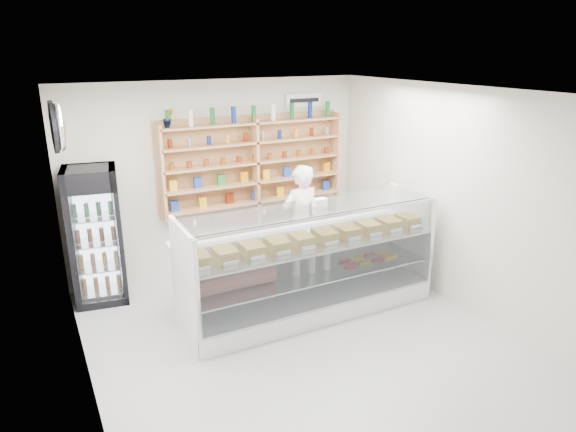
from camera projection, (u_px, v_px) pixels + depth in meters
room at (301, 226)px, 5.49m from camera, size 5.00×5.00×5.00m
display_counter at (308, 283)px, 6.51m from camera, size 3.22×0.96×1.40m
shop_worker at (300, 222)px, 7.36m from camera, size 0.65×0.47×1.67m
drinks_cooler at (96, 235)px, 6.63m from camera, size 0.74×0.73×1.80m
wall_shelving at (255, 162)px, 7.62m from camera, size 2.84×0.28×1.33m
potted_plant at (168, 118)px, 6.84m from camera, size 0.15×0.13×0.26m
security_mirror at (59, 127)px, 5.22m from camera, size 0.15×0.50×0.50m
wall_sign at (304, 100)px, 7.86m from camera, size 0.62×0.03×0.20m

